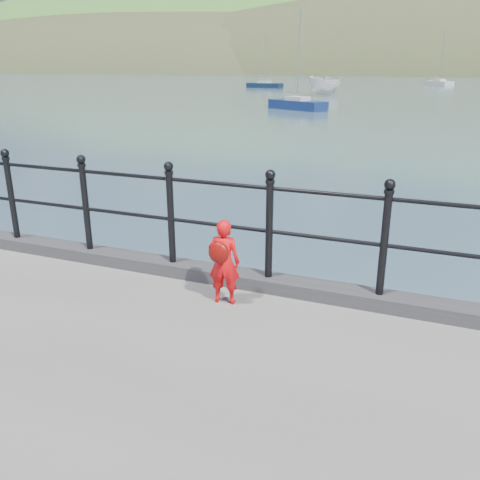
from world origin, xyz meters
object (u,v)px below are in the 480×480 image
at_px(child, 224,261).
at_px(sailboat_left, 265,86).
at_px(launch_white, 324,86).
at_px(sailboat_deep, 439,83).
at_px(sailboat_port, 297,105).
at_px(railing, 218,212).

relative_size(child, sailboat_left, 0.12).
relative_size(launch_white, sailboat_deep, 0.64).
bearing_deg(sailboat_deep, sailboat_port, -44.96).
relative_size(child, launch_white, 0.16).
xyz_separation_m(railing, sailboat_port, (-8.85, 34.59, -1.48)).
bearing_deg(sailboat_port, railing, -47.33).
xyz_separation_m(sailboat_left, sailboat_port, (15.00, -35.09, 0.00)).
distance_m(launch_white, sailboat_left, 19.98).
relative_size(launch_white, sailboat_left, 0.71).
xyz_separation_m(launch_white, sailboat_deep, (11.27, 35.66, -0.73)).
xyz_separation_m(railing, sailboat_deep, (-0.04, 89.80, -1.48)).
height_order(railing, launch_white, railing).
xyz_separation_m(railing, launch_white, (-11.31, 54.14, -0.75)).
xyz_separation_m(sailboat_deep, sailboat_port, (-8.81, -55.21, -0.00)).
height_order(child, sailboat_port, sailboat_port).
bearing_deg(sailboat_deep, railing, -35.87).
bearing_deg(sailboat_port, sailboat_left, 141.46).
height_order(railing, child, railing).
relative_size(railing, launch_white, 3.25).
height_order(railing, sailboat_port, sailboat_port).
height_order(child, sailboat_deep, sailboat_deep).
xyz_separation_m(child, sailboat_port, (-9.14, 35.09, -1.13)).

